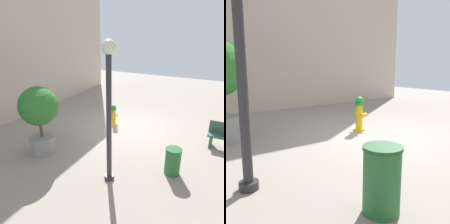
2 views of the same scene
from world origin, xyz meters
TOP-DOWN VIEW (x-y plane):
  - ground_plane at (0.00, 0.00)m, footprint 23.40×23.40m
  - fire_hydrant at (0.81, -0.06)m, footprint 0.41×0.38m
  - street_lamp at (-0.86, 3.46)m, footprint 0.36×0.36m
  - trash_bin at (-2.40, 2.37)m, footprint 0.47×0.47m

SIDE VIEW (x-z plane):
  - ground_plane at x=0.00m, z-range 0.00..0.00m
  - trash_bin at x=-2.40m, z-range 0.00..0.83m
  - fire_hydrant at x=0.81m, z-range 0.00..0.92m
  - street_lamp at x=-0.86m, z-range 0.47..4.33m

